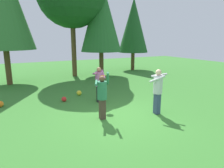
% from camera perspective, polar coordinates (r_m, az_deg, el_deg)
% --- Properties ---
extents(ground_plane, '(40.00, 40.00, 0.00)m').
position_cam_1_polar(ground_plane, '(7.59, 1.30, -9.12)').
color(ground_plane, '#387A2D').
extents(person_thrower, '(0.63, 0.62, 1.73)m').
position_cam_1_polar(person_thrower, '(7.09, -2.79, -2.77)').
color(person_thrower, '#4C382D').
rests_on(person_thrower, ground_plane).
extents(person_catcher, '(0.57, 0.61, 1.59)m').
position_cam_1_polar(person_catcher, '(9.01, -3.67, 0.62)').
color(person_catcher, black).
rests_on(person_catcher, ground_plane).
extents(person_bystander, '(0.75, 0.75, 1.71)m').
position_cam_1_polar(person_bystander, '(7.76, 12.79, -1.05)').
color(person_bystander, '#38476B').
rests_on(person_bystander, ground_plane).
extents(frisbee, '(0.29, 0.29, 0.08)m').
position_cam_1_polar(frisbee, '(8.33, -2.73, 2.35)').
color(frisbee, orange).
extents(ball_yellow, '(0.25, 0.25, 0.25)m').
position_cam_1_polar(ball_yellow, '(10.41, -9.27, -2.48)').
color(ball_yellow, yellow).
rests_on(ball_yellow, ground_plane).
extents(ball_orange, '(0.27, 0.27, 0.27)m').
position_cam_1_polar(ball_orange, '(9.73, -29.04, -4.97)').
color(ball_orange, orange).
rests_on(ball_orange, ground_plane).
extents(ball_red, '(0.23, 0.23, 0.23)m').
position_cam_1_polar(ball_red, '(9.52, -13.40, -4.17)').
color(ball_red, red).
rests_on(ball_red, ground_plane).
extents(tree_far_right, '(2.63, 2.63, 6.29)m').
position_cam_1_polar(tree_far_right, '(18.66, 6.08, 16.03)').
color(tree_far_right, brown).
rests_on(tree_far_right, ground_plane).
extents(tree_right, '(3.05, 3.05, 7.29)m').
position_cam_1_polar(tree_right, '(15.69, -3.17, 19.02)').
color(tree_right, brown).
rests_on(tree_right, ground_plane).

